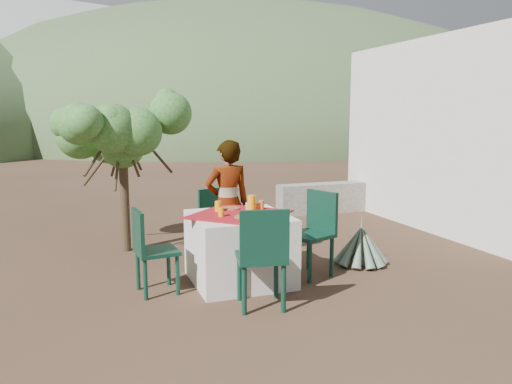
{
  "coord_description": "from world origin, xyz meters",
  "views": [
    {
      "loc": [
        -1.11,
        -4.82,
        1.84
      ],
      "look_at": [
        0.86,
        0.64,
        0.92
      ],
      "focal_mm": 35.0,
      "sensor_mm": 36.0,
      "label": 1
    }
  ],
  "objects_px": {
    "agave": "(361,246)",
    "guesthouse": "(496,134)",
    "shrub_tree": "(126,141)",
    "chair_left": "(149,247)",
    "chair_right": "(315,229)",
    "table": "(240,248)",
    "juice_pitcher": "(251,204)",
    "chair_far": "(217,220)",
    "person": "(228,203)",
    "chair_near": "(262,254)"
  },
  "relations": [
    {
      "from": "agave",
      "to": "guesthouse",
      "type": "xyz_separation_m",
      "value": [
        3.48,
        1.48,
        1.26
      ]
    },
    {
      "from": "shrub_tree",
      "to": "guesthouse",
      "type": "relative_size",
      "value": 0.45
    },
    {
      "from": "chair_left",
      "to": "agave",
      "type": "bearing_deg",
      "value": -93.0
    },
    {
      "from": "shrub_tree",
      "to": "guesthouse",
      "type": "bearing_deg",
      "value": -1.9
    },
    {
      "from": "chair_right",
      "to": "table",
      "type": "bearing_deg",
      "value": -115.0
    },
    {
      "from": "agave",
      "to": "juice_pitcher",
      "type": "xyz_separation_m",
      "value": [
        -1.45,
        -0.08,
        0.62
      ]
    },
    {
      "from": "chair_left",
      "to": "table",
      "type": "bearing_deg",
      "value": -92.95
    },
    {
      "from": "chair_left",
      "to": "chair_right",
      "type": "relative_size",
      "value": 0.92
    },
    {
      "from": "chair_far",
      "to": "juice_pitcher",
      "type": "height_order",
      "value": "juice_pitcher"
    },
    {
      "from": "table",
      "to": "juice_pitcher",
      "type": "relative_size",
      "value": 6.67
    },
    {
      "from": "person",
      "to": "juice_pitcher",
      "type": "height_order",
      "value": "person"
    },
    {
      "from": "chair_left",
      "to": "chair_right",
      "type": "distance_m",
      "value": 1.87
    },
    {
      "from": "guesthouse",
      "to": "chair_far",
      "type": "bearing_deg",
      "value": -173.73
    },
    {
      "from": "chair_far",
      "to": "chair_right",
      "type": "bearing_deg",
      "value": -68.12
    },
    {
      "from": "chair_right",
      "to": "agave",
      "type": "relative_size",
      "value": 1.38
    },
    {
      "from": "shrub_tree",
      "to": "chair_left",
      "type": "bearing_deg",
      "value": -89.44
    },
    {
      "from": "chair_near",
      "to": "agave",
      "type": "xyz_separation_m",
      "value": [
        1.65,
        0.93,
        -0.31
      ]
    },
    {
      "from": "chair_right",
      "to": "juice_pitcher",
      "type": "height_order",
      "value": "chair_right"
    },
    {
      "from": "chair_right",
      "to": "juice_pitcher",
      "type": "distance_m",
      "value": 0.81
    },
    {
      "from": "person",
      "to": "agave",
      "type": "height_order",
      "value": "person"
    },
    {
      "from": "chair_right",
      "to": "chair_far",
      "type": "bearing_deg",
      "value": -162.0
    },
    {
      "from": "chair_right",
      "to": "guesthouse",
      "type": "bearing_deg",
      "value": 90.25
    },
    {
      "from": "chair_far",
      "to": "chair_near",
      "type": "height_order",
      "value": "chair_near"
    },
    {
      "from": "chair_far",
      "to": "agave",
      "type": "distance_m",
      "value": 1.84
    },
    {
      "from": "agave",
      "to": "chair_right",
      "type": "bearing_deg",
      "value": -168.4
    },
    {
      "from": "person",
      "to": "chair_near",
      "type": "bearing_deg",
      "value": 82.39
    },
    {
      "from": "table",
      "to": "chair_near",
      "type": "height_order",
      "value": "chair_near"
    },
    {
      "from": "chair_left",
      "to": "person",
      "type": "height_order",
      "value": "person"
    },
    {
      "from": "table",
      "to": "chair_right",
      "type": "relative_size",
      "value": 1.35
    },
    {
      "from": "table",
      "to": "agave",
      "type": "distance_m",
      "value": 1.6
    },
    {
      "from": "person",
      "to": "guesthouse",
      "type": "xyz_separation_m",
      "value": [
        5.02,
        0.92,
        0.73
      ]
    },
    {
      "from": "shrub_tree",
      "to": "table",
      "type": "bearing_deg",
      "value": -60.33
    },
    {
      "from": "chair_left",
      "to": "chair_right",
      "type": "bearing_deg",
      "value": -96.34
    },
    {
      "from": "shrub_tree",
      "to": "juice_pitcher",
      "type": "xyz_separation_m",
      "value": [
        1.14,
        -1.76,
        -0.63
      ]
    },
    {
      "from": "chair_right",
      "to": "guesthouse",
      "type": "xyz_separation_m",
      "value": [
        4.2,
        1.62,
        0.96
      ]
    },
    {
      "from": "chair_near",
      "to": "guesthouse",
      "type": "height_order",
      "value": "guesthouse"
    },
    {
      "from": "chair_far",
      "to": "chair_left",
      "type": "relative_size",
      "value": 1.0
    },
    {
      "from": "agave",
      "to": "juice_pitcher",
      "type": "height_order",
      "value": "juice_pitcher"
    },
    {
      "from": "chair_left",
      "to": "person",
      "type": "distance_m",
      "value": 1.28
    },
    {
      "from": "chair_far",
      "to": "table",
      "type": "bearing_deg",
      "value": -108.28
    },
    {
      "from": "juice_pitcher",
      "to": "chair_near",
      "type": "bearing_deg",
      "value": -102.67
    },
    {
      "from": "agave",
      "to": "guesthouse",
      "type": "bearing_deg",
      "value": 22.94
    },
    {
      "from": "chair_left",
      "to": "person",
      "type": "xyz_separation_m",
      "value": [
        1.04,
        0.69,
        0.28
      ]
    },
    {
      "from": "chair_left",
      "to": "guesthouse",
      "type": "relative_size",
      "value": 0.21
    },
    {
      "from": "chair_near",
      "to": "guesthouse",
      "type": "bearing_deg",
      "value": -143.68
    },
    {
      "from": "guesthouse",
      "to": "chair_right",
      "type": "bearing_deg",
      "value": -158.88
    },
    {
      "from": "chair_far",
      "to": "chair_left",
      "type": "xyz_separation_m",
      "value": [
        -1.01,
        -1.06,
        -0.0
      ]
    },
    {
      "from": "agave",
      "to": "guesthouse",
      "type": "relative_size",
      "value": 0.17
    },
    {
      "from": "shrub_tree",
      "to": "agave",
      "type": "relative_size",
      "value": 2.69
    },
    {
      "from": "chair_left",
      "to": "juice_pitcher",
      "type": "xyz_separation_m",
      "value": [
        1.13,
        0.06,
        0.37
      ]
    }
  ]
}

